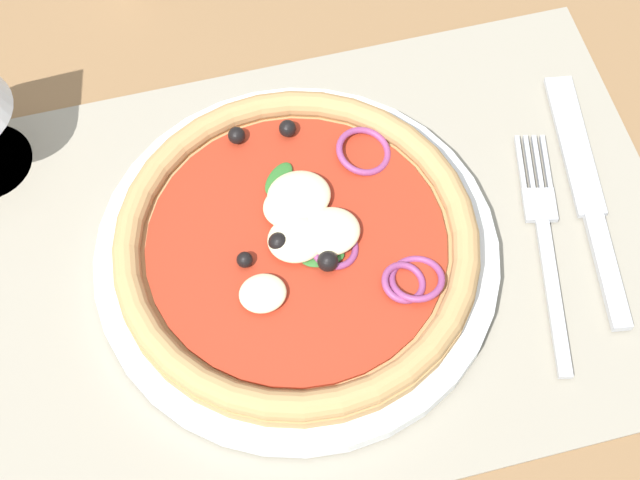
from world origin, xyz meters
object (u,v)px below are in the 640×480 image
at_px(pizza, 296,239).
at_px(knife, 587,192).
at_px(plate, 296,252).
at_px(fork, 544,235).

height_order(pizza, knife, pizza).
xyz_separation_m(plate, pizza, (0.00, 0.00, 0.02)).
bearing_deg(plate, fork, -9.10).
bearing_deg(pizza, plate, -158.29).
bearing_deg(plate, pizza, 21.71).
bearing_deg(knife, plate, 98.24).
height_order(plate, pizza, pizza).
distance_m(pizza, knife, 0.21).
xyz_separation_m(pizza, knife, (0.20, -0.00, -0.02)).
relative_size(pizza, fork, 1.32).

